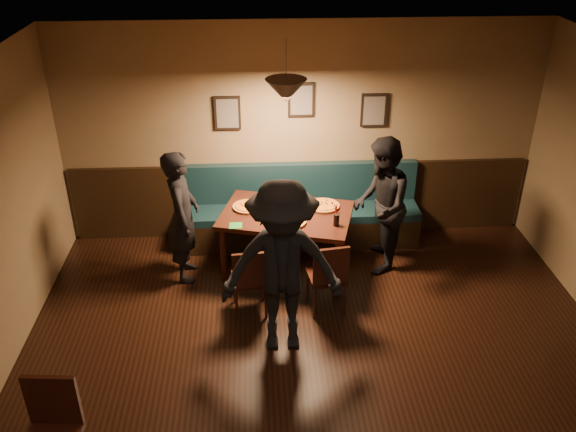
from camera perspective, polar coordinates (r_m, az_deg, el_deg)
The scene contains 22 objects.
ceiling at distance 3.87m, azimuth 5.45°, elevation 8.64°, with size 7.00×7.00×0.00m, color silver.
wall_back at distance 7.62m, azimuth 1.21°, elevation 7.79°, with size 6.00×6.00×0.00m, color #8C704F.
wainscot at distance 7.96m, azimuth 1.16°, elevation 1.65°, with size 5.88×0.06×1.00m, color black.
booth_bench at distance 7.72m, azimuth 1.31°, elevation 0.74°, with size 3.00×0.60×1.00m, color #0F232D, non-canonical shape.
picture_left at distance 7.47m, azimuth -5.75°, elevation 9.68°, with size 0.32×0.04×0.42m, color black.
picture_center at distance 7.44m, azimuth 1.26°, elevation 10.95°, with size 0.32×0.04×0.42m, color black.
picture_right at distance 7.61m, azimuth 8.12°, elevation 9.89°, with size 0.32×0.04×0.42m, color black.
pendant_lamp at distance 6.41m, azimuth -0.19°, elevation 11.77°, with size 0.44×0.44×0.25m, color black.
dining_table at distance 7.18m, azimuth -0.16°, elevation -2.53°, with size 1.48×0.95×0.79m, color black.
chair_near_left at distance 6.53m, azimuth -3.68°, elevation -5.89°, with size 0.37×0.37×0.84m, color black, non-canonical shape.
chair_near_right at distance 6.55m, azimuth 3.65°, elevation -5.56°, with size 0.39×0.39×0.87m, color black, non-canonical shape.
diner_left at distance 7.00m, azimuth -9.96°, elevation -0.06°, with size 0.59×0.38×1.61m, color black.
diner_right at distance 7.14m, azimuth 8.76°, elevation 0.96°, with size 0.81×0.63×1.67m, color black.
diner_front at distance 5.77m, azimuth -0.54°, elevation -4.99°, with size 1.19×0.68×1.84m, color black.
pizza_a at distance 7.10m, azimuth -3.82°, elevation 0.90°, with size 0.36×0.36×0.04m, color #BF8624.
pizza_b at distance 6.77m, azimuth 0.20°, elevation -0.48°, with size 0.37×0.37×0.04m, color #C27924.
pizza_c at distance 7.12m, azimuth 3.42°, elevation 0.99°, with size 0.37×0.37×0.04m, color orange.
soda_glass at distance 6.71m, azimuth 4.60°, elevation -0.38°, with size 0.07×0.07×0.14m, color black.
tabasco_bottle at distance 6.97m, azimuth 4.56°, elevation 0.69°, with size 0.03×0.03×0.12m, color #8C0F04.
napkin_a at distance 7.15m, azimuth -4.44°, elevation 0.96°, with size 0.15×0.15×0.01m, color #1D6D2B.
napkin_b at distance 6.74m, azimuth -4.98°, elevation -0.91°, with size 0.14×0.14×0.01m, color #1F7629.
cutlery_set at distance 6.61m, azimuth -0.19°, elevation -1.47°, with size 0.02×0.21×0.00m, color silver.
Camera 1 is at (-0.57, -3.59, 4.12)m, focal length 37.55 mm.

